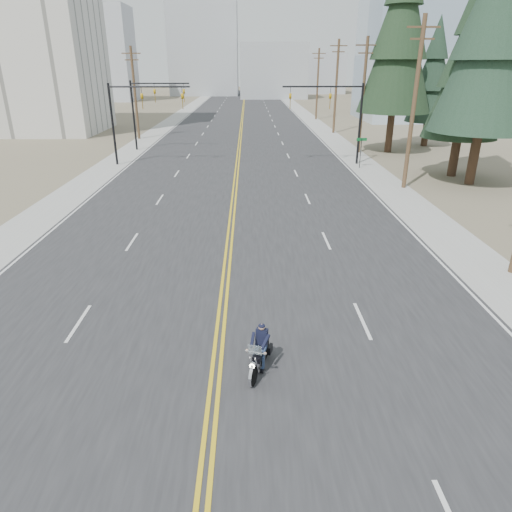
{
  "coord_description": "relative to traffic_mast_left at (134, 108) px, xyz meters",
  "views": [
    {
      "loc": [
        0.99,
        -9.95,
        8.36
      ],
      "look_at": [
        1.27,
        6.23,
        1.6
      ],
      "focal_mm": 32.0,
      "sensor_mm": 36.0,
      "label": 1
    }
  ],
  "objects": [
    {
      "name": "utility_pole_d",
      "position": [
        21.48,
        21.0,
        1.05
      ],
      "size": [
        2.2,
        0.3,
        11.5
      ],
      "color": "brown",
      "rests_on": "ground"
    },
    {
      "name": "utility_pole_c",
      "position": [
        21.48,
        6.0,
        0.79
      ],
      "size": [
        2.2,
        0.3,
        11.0
      ],
      "color": "brown",
      "rests_on": "ground"
    },
    {
      "name": "conifer_near",
      "position": [
        26.89,
        -7.86,
        6.32
      ],
      "size": [
        7.4,
        7.4,
        19.6
      ],
      "rotation": [
        0.0,
        0.0,
        0.05
      ],
      "color": "#382619",
      "rests_on": "ground"
    },
    {
      "name": "haze_bldg_e",
      "position": [
        33.98,
        118.0,
        1.06
      ],
      "size": [
        14.0,
        14.0,
        12.0
      ],
      "primitive_type": "cube",
      "color": "#B7BCC6",
      "rests_on": "ground"
    },
    {
      "name": "sidewalk_left",
      "position": [
        -2.52,
        38.0,
        -4.93
      ],
      "size": [
        3.0,
        200.0,
        0.01
      ],
      "primitive_type": "cube",
      "color": "#A5A5A0",
      "rests_on": "ground"
    },
    {
      "name": "motorcyclist",
      "position": [
        10.26,
        -30.77,
        -4.21
      ],
      "size": [
        1.3,
        2.01,
        1.45
      ],
      "primitive_type": null,
      "rotation": [
        0.0,
        0.0,
        2.85
      ],
      "color": "black",
      "rests_on": "ground"
    },
    {
      "name": "ground_plane",
      "position": [
        8.98,
        -32.0,
        -4.94
      ],
      "size": [
        400.0,
        400.0,
        0.0
      ],
      "primitive_type": "plane",
      "color": "#776D56",
      "rests_on": "ground"
    },
    {
      "name": "haze_bldg_f",
      "position": [
        -41.02,
        98.0,
        3.06
      ],
      "size": [
        12.0,
        12.0,
        16.0
      ],
      "primitive_type": "cube",
      "color": "#ADB2B7",
      "rests_on": "ground"
    },
    {
      "name": "road",
      "position": [
        8.98,
        38.0,
        -4.93
      ],
      "size": [
        20.0,
        200.0,
        0.01
      ],
      "primitive_type": "cube",
      "color": "#303033",
      "rests_on": "ground"
    },
    {
      "name": "utility_pole_e",
      "position": [
        21.48,
        38.0,
        0.79
      ],
      "size": [
        2.2,
        0.3,
        11.0
      ],
      "color": "brown",
      "rests_on": "ground"
    },
    {
      "name": "conifer_tall",
      "position": [
        24.61,
        6.17,
        6.58
      ],
      "size": [
        7.22,
        7.22,
        20.05
      ],
      "rotation": [
        0.0,
        0.0,
        -0.25
      ],
      "color": "#382619",
      "rests_on": "ground"
    },
    {
      "name": "glass_building",
      "position": [
        40.98,
        38.0,
        5.06
      ],
      "size": [
        24.0,
        16.0,
        20.0
      ],
      "primitive_type": "cube",
      "color": "#9EB5CC",
      "rests_on": "ground"
    },
    {
      "name": "conifer_far",
      "position": [
        29.85,
        10.1,
        2.69
      ],
      "size": [
        4.96,
        4.96,
        13.29
      ],
      "rotation": [
        0.0,
        0.0,
        0.16
      ],
      "color": "#382619",
      "rests_on": "ground"
    },
    {
      "name": "sidewalk_right",
      "position": [
        20.48,
        38.0,
        -4.93
      ],
      "size": [
        3.0,
        200.0,
        0.01
      ],
      "primitive_type": "cube",
      "color": "#A5A5A0",
      "rests_on": "ground"
    },
    {
      "name": "conifer_mid",
      "position": [
        26.68,
        -5.07,
        3.9
      ],
      "size": [
        5.77,
        5.77,
        15.39
      ],
      "rotation": [
        0.0,
        0.0,
        0.1
      ],
      "color": "#382619",
      "rests_on": "ground"
    },
    {
      "name": "utility_pole_b",
      "position": [
        21.48,
        -9.0,
        1.05
      ],
      "size": [
        2.2,
        0.3,
        11.5
      ],
      "color": "brown",
      "rests_on": "ground"
    },
    {
      "name": "haze_bldg_b",
      "position": [
        16.98,
        93.0,
        2.06
      ],
      "size": [
        18.0,
        14.0,
        14.0
      ],
      "primitive_type": "cube",
      "color": "#ADB2B7",
      "rests_on": "ground"
    },
    {
      "name": "street_sign",
      "position": [
        19.78,
        -2.0,
        -3.13
      ],
      "size": [
        0.9,
        0.06,
        2.62
      ],
      "color": "black",
      "rests_on": "ground"
    },
    {
      "name": "traffic_mast_right",
      "position": [
        17.95,
        0.0,
        0.0
      ],
      "size": [
        7.1,
        0.26,
        7.0
      ],
      "color": "black",
      "rests_on": "ground"
    },
    {
      "name": "utility_pole_left",
      "position": [
        -3.52,
        16.0,
        0.54
      ],
      "size": [
        2.2,
        0.3,
        10.5
      ],
      "color": "brown",
      "rests_on": "ground"
    },
    {
      "name": "apartment_block",
      "position": [
        -19.02,
        23.0,
        10.06
      ],
      "size": [
        18.0,
        14.0,
        30.0
      ],
      "primitive_type": "cube",
      "color": "silver",
      "rests_on": "ground"
    },
    {
      "name": "traffic_mast_far",
      "position": [
        -0.33,
        8.0,
        -0.06
      ],
      "size": [
        6.1,
        0.26,
        7.0
      ],
      "color": "black",
      "rests_on": "ground"
    },
    {
      "name": "haze_bldg_d",
      "position": [
        -3.02,
        108.0,
        8.06
      ],
      "size": [
        20.0,
        15.0,
        26.0
      ],
      "primitive_type": "cube",
      "color": "#ADB2B7",
      "rests_on": "ground"
    },
    {
      "name": "haze_bldg_a",
      "position": [
        -26.02,
        83.0,
        6.06
      ],
      "size": [
        14.0,
        12.0,
        22.0
      ],
      "primitive_type": "cube",
      "color": "#B7BCC6",
      "rests_on": "ground"
    },
    {
      "name": "traffic_mast_left",
      "position": [
        0.0,
        0.0,
        0.0
      ],
      "size": [
        7.1,
        0.26,
        7.0
      ],
      "color": "black",
      "rests_on": "ground"
    },
    {
      "name": "haze_bldg_c",
      "position": [
        48.98,
        78.0,
        4.06
      ],
      "size": [
        16.0,
        12.0,
        18.0
      ],
      "primitive_type": "cube",
      "color": "#B7BCC6",
      "rests_on": "ground"
    }
  ]
}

